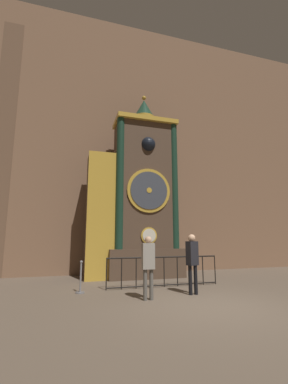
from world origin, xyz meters
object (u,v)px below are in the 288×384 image
clock_tower (136,197)px  stanchion_post (80,283)px  visitor_far (192,257)px  visitor_near (148,261)px

clock_tower → stanchion_post: 4.73m
clock_tower → visitor_far: (0.81, -3.73, -2.39)m
visitor_far → clock_tower: bearing=82.7°
stanchion_post → visitor_near: bearing=-39.8°
clock_tower → visitor_near: clock_tower is taller
visitor_near → clock_tower: bearing=83.8°
visitor_far → visitor_near: bearing=170.6°
visitor_far → stanchion_post: bearing=140.4°
visitor_near → stanchion_post: 2.38m
clock_tower → visitor_near: (-0.69, -4.00, -2.44)m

